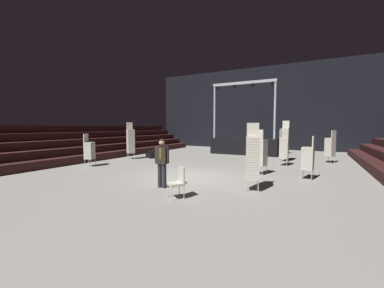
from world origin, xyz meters
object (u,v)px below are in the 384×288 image
at_px(chair_stack_mid_right, 261,152).
at_px(chair_stack_front_left, 89,150).
at_px(chair_stack_rear_right, 330,147).
at_px(chair_stack_front_right, 284,147).
at_px(chair_stack_rear_left, 253,157).
at_px(chair_stack_mid_left, 308,158).
at_px(equipment_road_case, 152,154).
at_px(stage_riser, 246,145).
at_px(man_with_tie, 162,160).
at_px(chair_stack_mid_centre, 285,141).
at_px(loose_chair_near_man, 178,181).
at_px(chair_stack_rear_centre, 131,141).

bearing_deg(chair_stack_mid_right, chair_stack_front_left, -149.83).
bearing_deg(chair_stack_rear_right, chair_stack_front_right, 169.64).
xyz_separation_m(chair_stack_mid_right, chair_stack_rear_left, (0.32, -2.94, 0.13)).
xyz_separation_m(chair_stack_front_left, chair_stack_rear_left, (9.14, -0.87, 0.25)).
distance_m(chair_stack_front_right, chair_stack_mid_right, 3.18).
height_order(chair_stack_mid_right, chair_stack_rear_right, chair_stack_mid_right).
height_order(chair_stack_mid_left, equipment_road_case, chair_stack_mid_left).
distance_m(chair_stack_mid_left, chair_stack_rear_left, 3.27).
relative_size(stage_riser, chair_stack_mid_right, 2.73).
xyz_separation_m(man_with_tie, chair_stack_mid_centre, (3.12, 9.02, 0.29)).
xyz_separation_m(chair_stack_front_left, chair_stack_mid_left, (10.75, 1.96, 0.00)).
distance_m(chair_stack_mid_centre, loose_chair_near_man, 10.04).
xyz_separation_m(chair_stack_mid_centre, chair_stack_rear_centre, (-9.32, -3.76, -0.04)).
relative_size(stage_riser, chair_stack_rear_left, 2.43).
bearing_deg(stage_riser, chair_stack_rear_right, -24.25).
distance_m(chair_stack_mid_right, equipment_road_case, 8.35).
relative_size(chair_stack_mid_left, chair_stack_mid_right, 0.88).
bearing_deg(chair_stack_mid_centre, chair_stack_mid_right, 86.71).
relative_size(chair_stack_rear_right, equipment_road_case, 2.18).
bearing_deg(stage_riser, loose_chair_near_man, -84.20).
height_order(chair_stack_mid_left, chair_stack_mid_right, chair_stack_mid_right).
relative_size(chair_stack_front_right, equipment_road_case, 2.28).
relative_size(chair_stack_front_right, chair_stack_mid_right, 1.00).
height_order(man_with_tie, chair_stack_mid_centre, chair_stack_mid_centre).
relative_size(chair_stack_mid_left, equipment_road_case, 1.99).
relative_size(chair_stack_mid_right, chair_stack_rear_left, 0.89).
distance_m(chair_stack_front_left, chair_stack_rear_left, 9.18).
bearing_deg(chair_stack_mid_left, chair_stack_front_right, 29.96).
relative_size(stage_riser, equipment_road_case, 6.22).
bearing_deg(chair_stack_mid_left, chair_stack_rear_left, 158.25).
bearing_deg(loose_chair_near_man, man_with_tie, 2.51).
bearing_deg(chair_stack_front_right, equipment_road_case, -85.10).
relative_size(stage_riser, loose_chair_near_man, 5.92).
xyz_separation_m(chair_stack_front_left, chair_stack_mid_right, (8.82, 2.06, 0.13)).
bearing_deg(chair_stack_rear_centre, chair_stack_rear_left, 96.26).
relative_size(equipment_road_case, loose_chair_near_man, 0.95).
xyz_separation_m(chair_stack_front_left, chair_stack_rear_centre, (-0.01, 3.30, 0.34)).
bearing_deg(equipment_road_case, chair_stack_rear_right, 15.59).
distance_m(chair_stack_mid_centre, chair_stack_rear_right, 2.56).
distance_m(chair_stack_front_right, loose_chair_near_man, 8.23).
distance_m(chair_stack_front_left, chair_stack_mid_right, 9.06).
xyz_separation_m(chair_stack_rear_left, chair_stack_rear_right, (2.67, 8.40, -0.17)).
bearing_deg(stage_riser, chair_stack_mid_right, -70.87).
distance_m(stage_riser, chair_stack_mid_left, 9.45).
height_order(stage_riser, loose_chair_near_man, stage_riser).
xyz_separation_m(stage_riser, chair_stack_mid_left, (4.73, -8.18, 0.17)).
height_order(man_with_tie, chair_stack_rear_centre, chair_stack_rear_centre).
xyz_separation_m(chair_stack_mid_right, chair_stack_rear_centre, (-8.83, 1.24, 0.21)).
xyz_separation_m(chair_stack_front_right, loose_chair_near_man, (-2.12, -7.94, -0.49)).
xyz_separation_m(stage_riser, chair_stack_rear_centre, (-6.03, -6.84, 0.51)).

